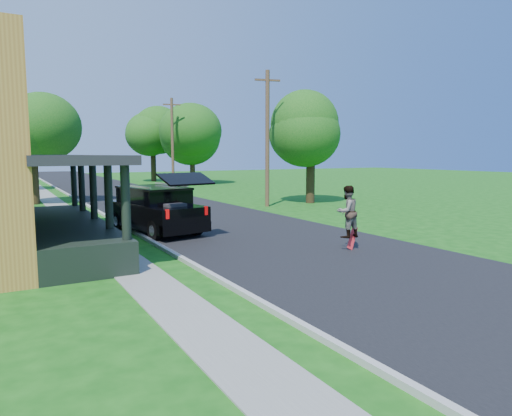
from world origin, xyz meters
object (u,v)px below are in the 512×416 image
black_suv (156,209)px  skateboarder (347,212)px  utility_pole_near (267,137)px  tree_right_near (310,124)px

black_suv → skateboarder: 7.87m
black_suv → utility_pole_near: 10.86m
black_suv → tree_right_near: size_ratio=0.74×
skateboarder → tree_right_near: 15.20m
skateboarder → tree_right_near: bearing=-125.8°
skateboarder → utility_pole_near: bearing=-113.7°
black_suv → utility_pole_near: size_ratio=0.69×
black_suv → utility_pole_near: bearing=22.8°
skateboarder → tree_right_near: size_ratio=0.23×
skateboarder → utility_pole_near: size_ratio=0.21×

